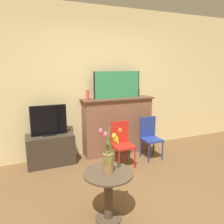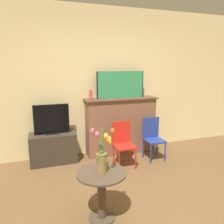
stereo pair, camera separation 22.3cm
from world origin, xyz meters
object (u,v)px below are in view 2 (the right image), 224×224
(painting, at_px, (121,85))
(chair_red, at_px, (123,141))
(vase_tulips, at_px, (102,157))
(tv_monitor, at_px, (52,120))
(chair_blue, at_px, (153,136))

(painting, bearing_deg, chair_red, -106.24)
(vase_tulips, bearing_deg, painting, 63.57)
(chair_red, bearing_deg, tv_monitor, 155.28)
(tv_monitor, xyz_separation_m, chair_red, (1.10, -0.51, -0.34))
(chair_red, relative_size, chair_blue, 1.00)
(chair_red, bearing_deg, chair_blue, 8.52)
(tv_monitor, distance_m, chair_red, 1.26)
(painting, bearing_deg, tv_monitor, -177.59)
(chair_blue, relative_size, vase_tulips, 1.45)
(tv_monitor, xyz_separation_m, vase_tulips, (0.41, -1.68, -0.03))
(chair_red, height_order, vase_tulips, vase_tulips)
(vase_tulips, bearing_deg, chair_red, 59.23)
(tv_monitor, xyz_separation_m, chair_blue, (1.71, -0.42, -0.34))
(tv_monitor, relative_size, chair_blue, 0.79)
(tv_monitor, distance_m, chair_blue, 1.80)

